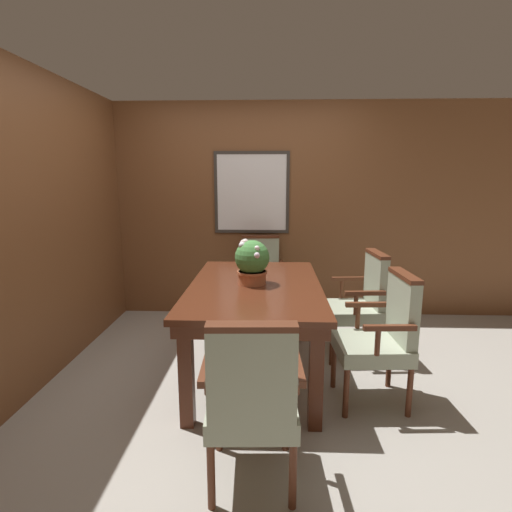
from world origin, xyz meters
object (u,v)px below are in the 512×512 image
object	(u,v)px
chair_right_near	(382,334)
chair_right_far	(360,300)
dining_table	(255,296)
chair_head_far	(260,276)
chair_head_near	(252,397)
potted_plant	(252,261)

from	to	relation	value
chair_right_near	chair_right_far	bearing A→B (deg)	175.67
dining_table	chair_right_far	bearing A→B (deg)	22.41
chair_head_far	chair_head_near	world-z (taller)	same
dining_table	chair_head_near	size ratio (longest dim) A/B	1.76
chair_right_far	chair_head_far	xyz separation A→B (m)	(-0.93, 0.88, 0.00)
chair_head_far	chair_head_near	bearing A→B (deg)	-92.22
chair_head_far	dining_table	bearing A→B (deg)	-93.16
dining_table	chair_head_near	distance (m)	1.27
chair_right_far	chair_head_near	size ratio (longest dim) A/B	1.00
chair_right_far	chair_head_far	distance (m)	1.28
chair_right_far	potted_plant	bearing A→B (deg)	-72.75
dining_table	chair_right_near	size ratio (longest dim) A/B	1.76
chair_right_near	chair_head_near	world-z (taller)	same
chair_head_near	potted_plant	world-z (taller)	potted_plant
chair_right_far	potted_plant	distance (m)	1.13
dining_table	potted_plant	distance (m)	0.28
chair_right_far	chair_head_near	distance (m)	1.88
chair_head_near	potted_plant	size ratio (longest dim) A/B	2.64
dining_table	potted_plant	size ratio (longest dim) A/B	4.64
chair_right_far	chair_head_far	world-z (taller)	same
dining_table	chair_head_far	size ratio (longest dim) A/B	1.76
chair_right_near	chair_head_near	distance (m)	1.24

